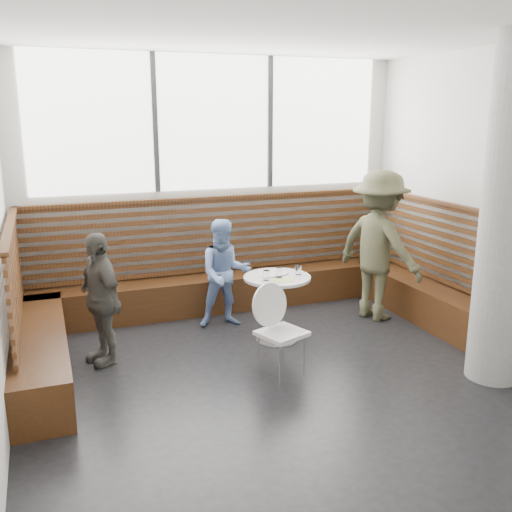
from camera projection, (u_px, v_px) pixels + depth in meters
name	position (u px, v px, depth m)	size (l,w,h in m)	color
room	(295.00, 216.00, 5.09)	(5.00, 5.00, 3.20)	silver
booth	(234.00, 289.00, 6.98)	(5.00, 2.50, 1.44)	#391F0E
concrete_column	(509.00, 214.00, 5.17)	(0.50, 0.50, 3.20)	gray
cafe_table	(277.00, 295.00, 6.29)	(0.74, 0.74, 0.76)	silver
cafe_chair	(279.00, 322.00, 5.52)	(0.43, 0.42, 0.90)	white
adult_man	(379.00, 246.00, 6.96)	(1.19, 0.68, 1.84)	#4F4F35
child_back	(225.00, 273.00, 6.76)	(0.63, 0.49, 1.30)	#7A9AD4
child_left	(100.00, 299.00, 5.74)	(0.80, 0.33, 1.36)	#4F4D47
plate_near	(269.00, 275.00, 6.27)	(0.21, 0.21, 0.01)	white
plate_far	(279.00, 273.00, 6.34)	(0.21, 0.21, 0.01)	white
glass_left	(266.00, 275.00, 6.08)	(0.07, 0.07, 0.11)	white
glass_mid	(279.00, 272.00, 6.18)	(0.07, 0.07, 0.11)	white
glass_right	(298.00, 270.00, 6.30)	(0.07, 0.07, 0.10)	white
menu_card	(283.00, 280.00, 6.09)	(0.21, 0.15, 0.00)	#A5C64C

